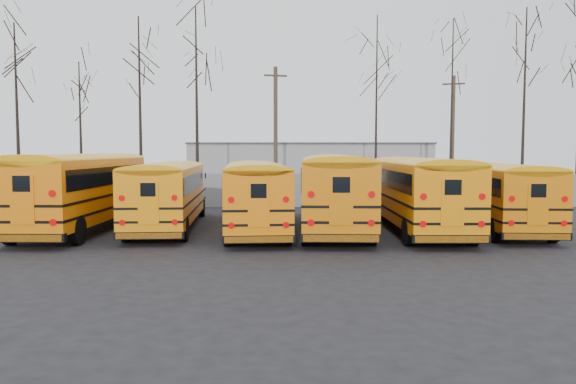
{
  "coord_description": "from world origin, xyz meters",
  "views": [
    {
      "loc": [
        -0.43,
        -21.56,
        3.38
      ],
      "look_at": [
        -0.24,
        2.59,
        1.6
      ],
      "focal_mm": 35.0,
      "sensor_mm": 36.0,
      "label": 1
    }
  ],
  "objects_px": {
    "bus_f": "(496,190)",
    "utility_pole_right": "(452,136)",
    "bus_b": "(167,190)",
    "bus_e": "(418,188)",
    "bus_c": "(255,190)",
    "utility_pole_left": "(276,131)",
    "bus_a": "(83,185)",
    "bus_d": "(334,186)"
  },
  "relations": [
    {
      "from": "bus_b",
      "to": "bus_e",
      "type": "relative_size",
      "value": 0.94
    },
    {
      "from": "bus_f",
      "to": "utility_pole_right",
      "type": "height_order",
      "value": "utility_pole_right"
    },
    {
      "from": "bus_c",
      "to": "utility_pole_left",
      "type": "bearing_deg",
      "value": 83.51
    },
    {
      "from": "bus_c",
      "to": "bus_d",
      "type": "bearing_deg",
      "value": 2.61
    },
    {
      "from": "bus_b",
      "to": "bus_e",
      "type": "xyz_separation_m",
      "value": [
        10.6,
        -0.7,
        0.12
      ]
    },
    {
      "from": "bus_e",
      "to": "utility_pole_right",
      "type": "distance_m",
      "value": 17.66
    },
    {
      "from": "bus_b",
      "to": "utility_pole_right",
      "type": "relative_size",
      "value": 1.23
    },
    {
      "from": "bus_f",
      "to": "utility_pole_right",
      "type": "distance_m",
      "value": 16.39
    },
    {
      "from": "bus_a",
      "to": "bus_c",
      "type": "distance_m",
      "value": 7.35
    },
    {
      "from": "bus_e",
      "to": "utility_pole_left",
      "type": "relative_size",
      "value": 1.21
    },
    {
      "from": "bus_c",
      "to": "bus_e",
      "type": "relative_size",
      "value": 0.95
    },
    {
      "from": "bus_f",
      "to": "bus_c",
      "type": "bearing_deg",
      "value": -173.68
    },
    {
      "from": "bus_e",
      "to": "bus_f",
      "type": "bearing_deg",
      "value": 7.15
    },
    {
      "from": "bus_d",
      "to": "utility_pole_left",
      "type": "distance_m",
      "value": 17.0
    },
    {
      "from": "utility_pole_left",
      "to": "bus_e",
      "type": "bearing_deg",
      "value": -84.23
    },
    {
      "from": "bus_f",
      "to": "utility_pole_left",
      "type": "relative_size",
      "value": 1.13
    },
    {
      "from": "utility_pole_left",
      "to": "bus_a",
      "type": "bearing_deg",
      "value": -130.31
    },
    {
      "from": "bus_c",
      "to": "utility_pole_left",
      "type": "relative_size",
      "value": 1.15
    },
    {
      "from": "bus_a",
      "to": "bus_f",
      "type": "height_order",
      "value": "bus_a"
    },
    {
      "from": "bus_d",
      "to": "utility_pole_right",
      "type": "height_order",
      "value": "utility_pole_right"
    },
    {
      "from": "bus_e",
      "to": "utility_pole_right",
      "type": "height_order",
      "value": "utility_pole_right"
    },
    {
      "from": "bus_f",
      "to": "bus_d",
      "type": "bearing_deg",
      "value": -175.66
    },
    {
      "from": "bus_b",
      "to": "bus_d",
      "type": "xyz_separation_m",
      "value": [
        7.12,
        -0.42,
        0.19
      ]
    },
    {
      "from": "bus_b",
      "to": "bus_f",
      "type": "distance_m",
      "value": 14.01
    },
    {
      "from": "bus_c",
      "to": "utility_pole_right",
      "type": "bearing_deg",
      "value": 47.01
    },
    {
      "from": "utility_pole_right",
      "to": "bus_b",
      "type": "bearing_deg",
      "value": -118.94
    },
    {
      "from": "utility_pole_left",
      "to": "bus_c",
      "type": "bearing_deg",
      "value": -106.53
    },
    {
      "from": "bus_a",
      "to": "bus_d",
      "type": "relative_size",
      "value": 1.01
    },
    {
      "from": "bus_b",
      "to": "bus_d",
      "type": "relative_size",
      "value": 0.9
    },
    {
      "from": "bus_f",
      "to": "utility_pole_right",
      "type": "bearing_deg",
      "value": 83.06
    },
    {
      "from": "bus_a",
      "to": "utility_pole_right",
      "type": "distance_m",
      "value": 25.98
    },
    {
      "from": "utility_pole_left",
      "to": "utility_pole_right",
      "type": "bearing_deg",
      "value": -16.8
    },
    {
      "from": "bus_a",
      "to": "bus_c",
      "type": "bearing_deg",
      "value": -2.99
    },
    {
      "from": "bus_a",
      "to": "bus_f",
      "type": "bearing_deg",
      "value": 1.31
    },
    {
      "from": "bus_a",
      "to": "bus_b",
      "type": "bearing_deg",
      "value": 5.71
    },
    {
      "from": "utility_pole_right",
      "to": "bus_e",
      "type": "bearing_deg",
      "value": -92.77
    },
    {
      "from": "bus_d",
      "to": "bus_a",
      "type": "bearing_deg",
      "value": -178.34
    },
    {
      "from": "bus_a",
      "to": "bus_d",
      "type": "bearing_deg",
      "value": 0.59
    },
    {
      "from": "bus_a",
      "to": "utility_pole_right",
      "type": "height_order",
      "value": "utility_pole_right"
    },
    {
      "from": "utility_pole_left",
      "to": "utility_pole_right",
      "type": "relative_size",
      "value": 1.08
    },
    {
      "from": "bus_c",
      "to": "bus_f",
      "type": "bearing_deg",
      "value": -1.46
    },
    {
      "from": "bus_a",
      "to": "bus_e",
      "type": "distance_m",
      "value": 14.14
    }
  ]
}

